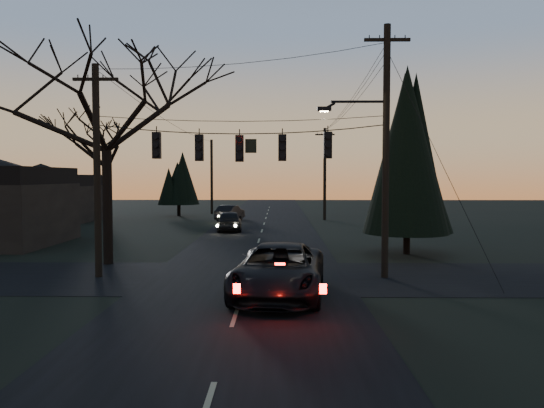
{
  "coord_description": "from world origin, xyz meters",
  "views": [
    {
      "loc": [
        1.27,
        -11.07,
        4.06
      ],
      "look_at": [
        1.0,
        9.01,
        3.01
      ],
      "focal_mm": 35.0,
      "sensor_mm": 36.0,
      "label": 1
    }
  ],
  "objects_px": {
    "utility_pole_right": "(385,278)",
    "utility_pole_far_r": "(325,220)",
    "sedan_oncoming_a": "(229,221)",
    "utility_pole_left": "(99,277)",
    "sedan_oncoming_b": "(230,213)",
    "suv_near": "(279,271)",
    "utility_pole_far_l": "(212,214)",
    "evergreen_right": "(408,158)",
    "bare_tree_left": "(106,105)"
  },
  "relations": [
    {
      "from": "suv_near",
      "to": "sedan_oncoming_b",
      "type": "relative_size",
      "value": 1.47
    },
    {
      "from": "utility_pole_right",
      "to": "utility_pole_far_r",
      "type": "bearing_deg",
      "value": 90.0
    },
    {
      "from": "utility_pole_left",
      "to": "utility_pole_far_r",
      "type": "distance_m",
      "value": 30.27
    },
    {
      "from": "utility_pole_far_l",
      "to": "bare_tree_left",
      "type": "height_order",
      "value": "bare_tree_left"
    },
    {
      "from": "evergreen_right",
      "to": "sedan_oncoming_b",
      "type": "relative_size",
      "value": 2.07
    },
    {
      "from": "utility_pole_right",
      "to": "utility_pole_left",
      "type": "bearing_deg",
      "value": 180.0
    },
    {
      "from": "utility_pole_far_l",
      "to": "sedan_oncoming_b",
      "type": "xyz_separation_m",
      "value": [
        2.8,
        -8.94,
        0.7
      ]
    },
    {
      "from": "utility_pole_far_l",
      "to": "sedan_oncoming_b",
      "type": "height_order",
      "value": "utility_pole_far_l"
    },
    {
      "from": "utility_pole_far_r",
      "to": "utility_pole_far_l",
      "type": "distance_m",
      "value": 14.01
    },
    {
      "from": "evergreen_right",
      "to": "utility_pole_left",
      "type": "bearing_deg",
      "value": -154.83
    },
    {
      "from": "utility_pole_far_l",
      "to": "sedan_oncoming_a",
      "type": "distance_m",
      "value": 18.28
    },
    {
      "from": "utility_pole_far_r",
      "to": "sedan_oncoming_a",
      "type": "distance_m",
      "value": 12.7
    },
    {
      "from": "utility_pole_right",
      "to": "utility_pole_far_r",
      "type": "relative_size",
      "value": 1.18
    },
    {
      "from": "utility_pole_far_l",
      "to": "utility_pole_right",
      "type": "bearing_deg",
      "value": -72.28
    },
    {
      "from": "bare_tree_left",
      "to": "sedan_oncoming_a",
      "type": "bearing_deg",
      "value": 74.26
    },
    {
      "from": "sedan_oncoming_a",
      "to": "bare_tree_left",
      "type": "bearing_deg",
      "value": 69.87
    },
    {
      "from": "utility_pole_left",
      "to": "utility_pole_far_r",
      "type": "bearing_deg",
      "value": 67.67
    },
    {
      "from": "evergreen_right",
      "to": "sedan_oncoming_b",
      "type": "xyz_separation_m",
      "value": [
        -11.15,
        20.51,
        -4.31
      ]
    },
    {
      "from": "utility_pole_far_l",
      "to": "bare_tree_left",
      "type": "relative_size",
      "value": 0.76
    },
    {
      "from": "utility_pole_far_l",
      "to": "sedan_oncoming_a",
      "type": "relative_size",
      "value": 1.79
    },
    {
      "from": "utility_pole_left",
      "to": "sedan_oncoming_b",
      "type": "distance_m",
      "value": 27.22
    },
    {
      "from": "utility_pole_left",
      "to": "bare_tree_left",
      "type": "height_order",
      "value": "bare_tree_left"
    },
    {
      "from": "bare_tree_left",
      "to": "sedan_oncoming_a",
      "type": "height_order",
      "value": "bare_tree_left"
    },
    {
      "from": "bare_tree_left",
      "to": "utility_pole_left",
      "type": "bearing_deg",
      "value": -78.7
    },
    {
      "from": "bare_tree_left",
      "to": "sedan_oncoming_a",
      "type": "relative_size",
      "value": 2.34
    },
    {
      "from": "sedan_oncoming_a",
      "to": "suv_near",
      "type": "bearing_deg",
      "value": 95.37
    },
    {
      "from": "evergreen_right",
      "to": "suv_near",
      "type": "relative_size",
      "value": 1.41
    },
    {
      "from": "utility_pole_right",
      "to": "bare_tree_left",
      "type": "relative_size",
      "value": 0.96
    },
    {
      "from": "utility_pole_left",
      "to": "sedan_oncoming_b",
      "type": "xyz_separation_m",
      "value": [
        2.8,
        27.06,
        0.7
      ]
    },
    {
      "from": "utility_pole_far_r",
      "to": "evergreen_right",
      "type": "relative_size",
      "value": 0.96
    },
    {
      "from": "utility_pole_left",
      "to": "evergreen_right",
      "type": "relative_size",
      "value": 0.96
    },
    {
      "from": "utility_pole_left",
      "to": "suv_near",
      "type": "distance_m",
      "value": 8.07
    },
    {
      "from": "suv_near",
      "to": "sedan_oncoming_a",
      "type": "height_order",
      "value": "suv_near"
    },
    {
      "from": "utility_pole_far_r",
      "to": "bare_tree_left",
      "type": "bearing_deg",
      "value": -116.01
    },
    {
      "from": "utility_pole_right",
      "to": "evergreen_right",
      "type": "bearing_deg",
      "value": 69.53
    },
    {
      "from": "utility_pole_far_l",
      "to": "evergreen_right",
      "type": "bearing_deg",
      "value": -64.65
    },
    {
      "from": "utility_pole_far_r",
      "to": "evergreen_right",
      "type": "bearing_deg",
      "value": -83.49
    },
    {
      "from": "evergreen_right",
      "to": "sedan_oncoming_b",
      "type": "height_order",
      "value": "evergreen_right"
    },
    {
      "from": "evergreen_right",
      "to": "utility_pole_right",
      "type": "bearing_deg",
      "value": -110.47
    },
    {
      "from": "utility_pole_far_r",
      "to": "sedan_oncoming_a",
      "type": "relative_size",
      "value": 1.9
    },
    {
      "from": "bare_tree_left",
      "to": "sedan_oncoming_b",
      "type": "xyz_separation_m",
      "value": [
        3.43,
        23.92,
        -6.61
      ]
    },
    {
      "from": "suv_near",
      "to": "evergreen_right",
      "type": "bearing_deg",
      "value": 61.85
    },
    {
      "from": "utility_pole_left",
      "to": "sedan_oncoming_b",
      "type": "relative_size",
      "value": 1.99
    },
    {
      "from": "utility_pole_far_r",
      "to": "suv_near",
      "type": "height_order",
      "value": "utility_pole_far_r"
    },
    {
      "from": "utility_pole_right",
      "to": "utility_pole_far_r",
      "type": "distance_m",
      "value": 28.0
    },
    {
      "from": "utility_pole_right",
      "to": "sedan_oncoming_a",
      "type": "bearing_deg",
      "value": 113.62
    },
    {
      "from": "utility_pole_left",
      "to": "bare_tree_left",
      "type": "xyz_separation_m",
      "value": [
        -0.63,
        3.14,
        7.31
      ]
    },
    {
      "from": "evergreen_right",
      "to": "sedan_oncoming_b",
      "type": "distance_m",
      "value": 23.74
    },
    {
      "from": "suv_near",
      "to": "sedan_oncoming_a",
      "type": "bearing_deg",
      "value": 105.5
    },
    {
      "from": "utility_pole_far_r",
      "to": "evergreen_right",
      "type": "height_order",
      "value": "evergreen_right"
    }
  ]
}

